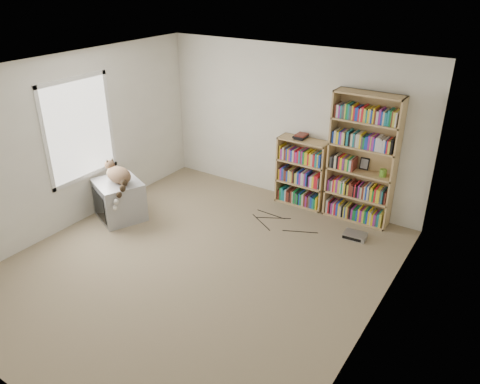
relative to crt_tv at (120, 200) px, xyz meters
The scene contains 16 objects.
floor 1.87m from the crt_tv, 12.72° to the right, with size 4.50×5.00×0.01m, color gray.
wall_back 2.92m from the crt_tv, 49.39° to the left, with size 4.50×0.02×2.50m, color white.
wall_left 1.13m from the crt_tv, 138.24° to the right, with size 0.02×5.00×2.50m, color white.
wall_right 4.18m from the crt_tv, ahead, with size 0.02×5.00×2.50m, color white.
ceiling 2.87m from the crt_tv, 12.72° to the right, with size 4.50×5.00×0.02m, color white.
window 1.20m from the crt_tv, 155.08° to the right, with size 0.02×1.22×1.52m, color white.
crt_tv is the anchor object (origin of this frame).
cat 0.40m from the crt_tv, 30.36° to the right, with size 0.64×0.57×0.54m.
bookcase_tall 3.70m from the crt_tv, 32.43° to the left, with size 0.98×0.30×1.97m.
bookcase_short 2.90m from the crt_tv, 42.56° to the left, with size 0.81×0.30×1.11m.
book_stack 2.97m from the crt_tv, 43.33° to the left, with size 0.18×0.24×0.08m, color red.
green_mug 3.96m from the crt_tv, 29.57° to the left, with size 0.10×0.10×0.11m, color #5D992B.
framed_print 3.75m from the crt_tv, 33.36° to the left, with size 0.14×0.01×0.18m, color black.
dvd_player 3.57m from the crt_tv, 22.97° to the left, with size 0.32×0.23×0.07m, color #A6A5AA.
wall_outlet 0.56m from the crt_tv, 142.33° to the left, with size 0.01×0.08×0.13m, color silver.
floor_cables 2.27m from the crt_tv, 29.90° to the left, with size 1.20×0.70×0.01m, color black, non-canonical shape.
Camera 1 is at (3.25, -3.95, 3.56)m, focal length 35.00 mm.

